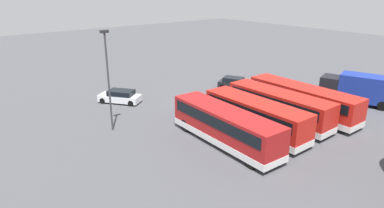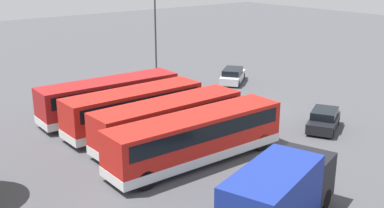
# 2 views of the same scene
# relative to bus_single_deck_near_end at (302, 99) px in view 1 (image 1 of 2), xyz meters

# --- Properties ---
(ground_plane) EXTENTS (140.00, 140.00, 0.00)m
(ground_plane) POSITION_rel_bus_single_deck_near_end_xyz_m (5.32, -9.83, -1.62)
(ground_plane) COLOR #47474C
(bus_single_deck_near_end) EXTENTS (2.72, 11.62, 2.95)m
(bus_single_deck_near_end) POSITION_rel_bus_single_deck_near_end_xyz_m (0.00, 0.00, 0.00)
(bus_single_deck_near_end) COLOR red
(bus_single_deck_near_end) RESTS_ON ground
(bus_single_deck_second) EXTENTS (2.74, 10.58, 2.95)m
(bus_single_deck_second) POSITION_rel_bus_single_deck_near_end_xyz_m (3.28, -0.31, -0.00)
(bus_single_deck_second) COLOR red
(bus_single_deck_second) RESTS_ON ground
(bus_single_deck_third) EXTENTS (2.63, 10.20, 2.95)m
(bus_single_deck_third) POSITION_rel_bus_single_deck_near_end_xyz_m (6.95, 0.02, -0.00)
(bus_single_deck_third) COLOR red
(bus_single_deck_third) RESTS_ON ground
(bus_single_deck_fourth) EXTENTS (2.98, 10.94, 2.95)m
(bus_single_deck_fourth) POSITION_rel_bus_single_deck_near_end_xyz_m (10.50, -0.05, -0.00)
(bus_single_deck_fourth) COLOR #A51919
(bus_single_deck_fourth) RESTS_ON ground
(box_truck_blue) EXTENTS (4.63, 7.90, 3.20)m
(box_truck_blue) POSITION_rel_bus_single_deck_near_end_xyz_m (-7.93, 1.73, 0.08)
(box_truck_blue) COLOR navy
(box_truck_blue) RESTS_ON ground
(car_hatchback_silver) EXTENTS (4.17, 4.73, 1.43)m
(car_hatchback_silver) POSITION_rel_bus_single_deck_near_end_xyz_m (12.43, -14.65, -0.92)
(car_hatchback_silver) COLOR silver
(car_hatchback_silver) RESTS_ON ground
(car_small_green) EXTENTS (3.42, 4.35, 1.43)m
(car_small_green) POSITION_rel_bus_single_deck_near_end_xyz_m (-1.27, -10.58, -0.92)
(car_small_green) COLOR black
(car_small_green) RESTS_ON ground
(lamp_post_tall) EXTENTS (0.70, 0.30, 8.86)m
(lamp_post_tall) POSITION_rel_bus_single_deck_near_end_xyz_m (16.44, -8.38, 3.50)
(lamp_post_tall) COLOR #38383D
(lamp_post_tall) RESTS_ON ground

